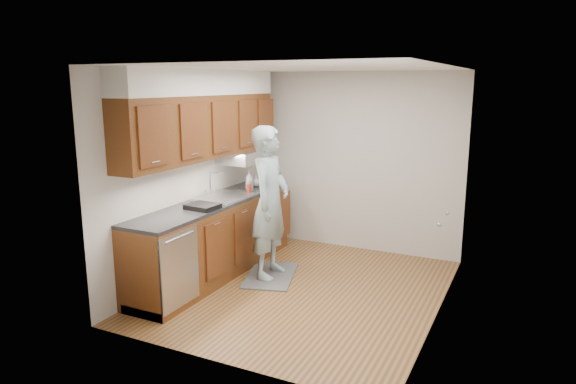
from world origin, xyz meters
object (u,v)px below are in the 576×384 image
(soda_can, at_px, (249,188))
(dish_rack, at_px, (203,206))
(soap_bottle_a, at_px, (249,180))
(soap_bottle_c, at_px, (256,180))
(steel_can, at_px, (250,186))
(soap_bottle_b, at_px, (250,181))
(person, at_px, (270,192))

(soda_can, distance_m, dish_rack, 1.00)
(soap_bottle_a, bearing_deg, dish_rack, -87.19)
(soap_bottle_c, relative_size, steel_can, 1.21)
(soap_bottle_a, height_order, dish_rack, soap_bottle_a)
(soda_can, xyz_separation_m, dish_rack, (-0.03, -1.00, -0.03))
(soda_can, height_order, dish_rack, soda_can)
(soap_bottle_c, xyz_separation_m, soda_can, (0.12, -0.40, -0.02))
(soap_bottle_c, bearing_deg, dish_rack, -86.20)
(soap_bottle_a, height_order, steel_can, soap_bottle_a)
(soap_bottle_b, relative_size, soda_can, 1.59)
(soap_bottle_b, bearing_deg, soda_can, -61.50)
(person, relative_size, soda_can, 18.60)
(dish_rack, bearing_deg, person, 54.24)
(person, bearing_deg, steel_can, 44.57)
(soap_bottle_b, distance_m, soda_can, 0.34)
(soap_bottle_b, relative_size, dish_rack, 0.52)
(person, distance_m, soda_can, 0.63)
(soap_bottle_c, height_order, dish_rack, soap_bottle_c)
(soap_bottle_a, relative_size, soap_bottle_b, 1.45)
(person, relative_size, soap_bottle_c, 12.86)
(soap_bottle_a, xyz_separation_m, dish_rack, (0.06, -1.15, -0.10))
(person, distance_m, soap_bottle_c, 1.00)
(soda_can, bearing_deg, soap_bottle_a, 118.53)
(soap_bottle_a, xyz_separation_m, soap_bottle_c, (-0.04, 0.25, -0.05))
(soda_can, relative_size, steel_can, 0.83)
(soap_bottle_c, distance_m, soda_can, 0.42)
(soap_bottle_b, distance_m, dish_rack, 1.31)
(soap_bottle_a, distance_m, steel_can, 0.10)
(soap_bottle_a, bearing_deg, person, -41.31)
(soap_bottle_b, height_order, soda_can, soap_bottle_b)
(soap_bottle_b, bearing_deg, dish_rack, -84.02)
(soap_bottle_a, bearing_deg, soda_can, -61.47)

